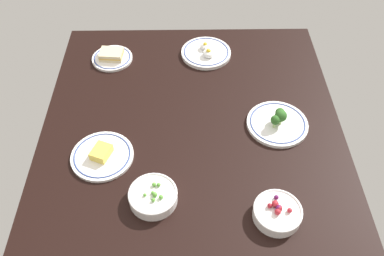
% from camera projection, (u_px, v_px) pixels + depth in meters
% --- Properties ---
extents(dining_table, '(1.26, 1.09, 0.04)m').
position_uv_depth(dining_table, '(192.00, 135.00, 1.49)').
color(dining_table, black).
rests_on(dining_table, ground).
extents(bowl_peas, '(0.15, 0.15, 0.05)m').
position_uv_depth(bowl_peas, '(153.00, 196.00, 1.27)').
color(bowl_peas, white).
rests_on(bowl_peas, dining_table).
extents(plate_eggs, '(0.21, 0.21, 0.05)m').
position_uv_depth(plate_eggs, '(206.00, 52.00, 1.76)').
color(plate_eggs, white).
rests_on(plate_eggs, dining_table).
extents(plate_cheese, '(0.21, 0.21, 0.04)m').
position_uv_depth(plate_cheese, '(102.00, 155.00, 1.39)').
color(plate_cheese, white).
rests_on(plate_cheese, dining_table).
extents(plate_broccoli, '(0.22, 0.22, 0.08)m').
position_uv_depth(plate_broccoli, '(278.00, 122.00, 1.48)').
color(plate_broccoli, white).
rests_on(plate_broccoli, dining_table).
extents(bowl_berries, '(0.15, 0.15, 0.06)m').
position_uv_depth(bowl_berries, '(277.00, 212.00, 1.23)').
color(bowl_berries, white).
rests_on(bowl_berries, dining_table).
extents(plate_sandwich, '(0.17, 0.17, 0.04)m').
position_uv_depth(plate_sandwich, '(112.00, 57.00, 1.74)').
color(plate_sandwich, white).
rests_on(plate_sandwich, dining_table).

